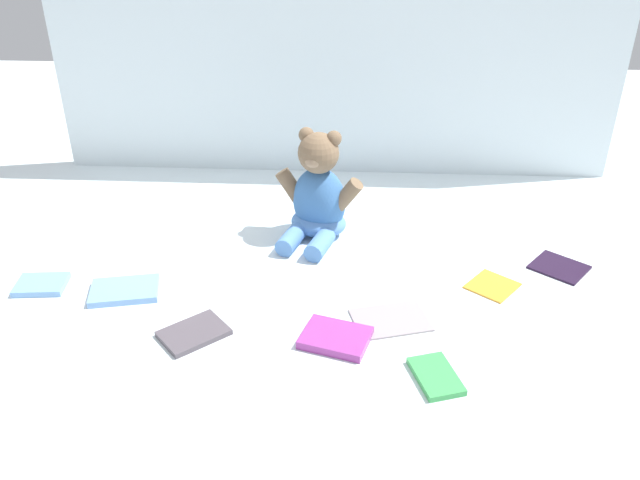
{
  "coord_description": "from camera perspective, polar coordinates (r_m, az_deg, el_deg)",
  "views": [
    {
      "loc": [
        0.06,
        -1.24,
        0.75
      ],
      "look_at": [
        -0.01,
        -0.1,
        0.1
      ],
      "focal_mm": 36.78,
      "sensor_mm": 36.0,
      "label": 1
    }
  ],
  "objects": [
    {
      "name": "ground_plane",
      "position": [
        1.45,
        0.45,
        -1.48
      ],
      "size": [
        3.2,
        3.2,
        0.0
      ],
      "primitive_type": "plane",
      "color": "silver"
    },
    {
      "name": "backdrop_drape",
      "position": [
        1.76,
        1.33,
        17.81
      ],
      "size": [
        1.5,
        0.03,
        0.77
      ],
      "primitive_type": "cube",
      "color": "white",
      "rests_on": "ground_plane"
    },
    {
      "name": "teddy_bear",
      "position": [
        1.49,
        -0.18,
        3.7
      ],
      "size": [
        0.21,
        0.21,
        0.25
      ],
      "rotation": [
        0.0,
        0.0,
        -0.3
      ],
      "color": "#3F72B2",
      "rests_on": "ground_plane"
    },
    {
      "name": "book_case_0",
      "position": [
        1.26,
        6.17,
        -6.87
      ],
      "size": [
        0.16,
        0.13,
        0.01
      ],
      "primitive_type": "cube",
      "rotation": [
        0.0,
        0.0,
        1.86
      ],
      "color": "#9C9095",
      "rests_on": "ground_plane"
    },
    {
      "name": "book_case_1",
      "position": [
        1.24,
        -10.92,
        -7.96
      ],
      "size": [
        0.14,
        0.14,
        0.01
      ],
      "primitive_type": "cube",
      "rotation": [
        0.0,
        0.0,
        5.43
      ],
      "color": "#514951",
      "rests_on": "ground_plane"
    },
    {
      "name": "book_case_2",
      "position": [
        1.46,
        -23.09,
        -3.6
      ],
      "size": [
        0.11,
        0.08,
        0.01
      ],
      "primitive_type": "cube",
      "rotation": [
        0.0,
        0.0,
        1.67
      ],
      "color": "#75A8E1",
      "rests_on": "ground_plane"
    },
    {
      "name": "book_case_3",
      "position": [
        1.49,
        20.11,
        -2.16
      ],
      "size": [
        0.14,
        0.14,
        0.01
      ],
      "primitive_type": "cube",
      "rotation": [
        0.0,
        0.0,
        4.05
      ],
      "color": "black",
      "rests_on": "ground_plane"
    },
    {
      "name": "book_case_4",
      "position": [
        1.39,
        14.78,
        -3.81
      ],
      "size": [
        0.12,
        0.13,
        0.01
      ],
      "primitive_type": "cube",
      "rotation": [
        0.0,
        0.0,
        2.47
      ],
      "color": "orange",
      "rests_on": "ground_plane"
    },
    {
      "name": "book_case_5",
      "position": [
        1.38,
        -16.64,
        -4.24
      ],
      "size": [
        0.15,
        0.12,
        0.01
      ],
      "primitive_type": "cube",
      "rotation": [
        0.0,
        0.0,
        4.93
      ],
      "color": "#77A8E4",
      "rests_on": "ground_plane"
    },
    {
      "name": "book_case_6",
      "position": [
        1.2,
        1.37,
        -8.5
      ],
      "size": [
        0.14,
        0.12,
        0.02
      ],
      "primitive_type": "cube",
      "rotation": [
        0.0,
        0.0,
        4.42
      ],
      "color": "#9B3893",
      "rests_on": "ground_plane"
    },
    {
      "name": "book_case_7",
      "position": [
        1.14,
        10.05,
        -11.59
      ],
      "size": [
        0.09,
        0.12,
        0.01
      ],
      "primitive_type": "cube",
      "rotation": [
        0.0,
        0.0,
        0.31
      ],
      "color": "green",
      "rests_on": "ground_plane"
    }
  ]
}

